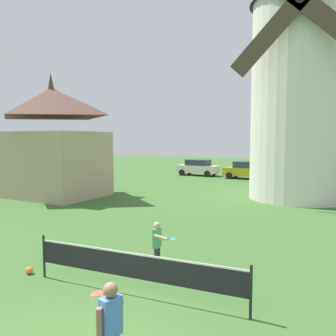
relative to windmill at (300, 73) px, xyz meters
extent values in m
cylinder|color=silver|center=(0.00, 0.01, -1.70)|extent=(5.45, 5.45, 11.26)
cylinder|color=black|center=(0.00, -2.96, 3.03)|extent=(0.50, 0.60, 0.50)
cylinder|color=black|center=(-5.53, -14.71, -6.78)|extent=(0.06, 0.06, 1.10)
cylinder|color=black|center=(-0.29, -14.71, -6.78)|extent=(0.06, 0.06, 1.10)
cube|color=black|center=(-2.91, -14.71, -6.66)|extent=(5.19, 0.01, 0.55)
cube|color=white|center=(-2.91, -14.71, -6.36)|extent=(5.19, 0.02, 0.04)
cube|color=#4C7AD1|center=(-1.94, -17.17, -6.38)|extent=(0.27, 0.36, 0.59)
sphere|color=#89664C|center=(-1.94, -17.17, -5.98)|extent=(0.22, 0.22, 0.22)
cylinder|color=#89664C|center=(-2.01, -17.37, -6.40)|extent=(0.09, 0.09, 0.44)
cylinder|color=#89664C|center=(-2.06, -16.93, -6.29)|extent=(0.45, 0.24, 0.17)
cylinder|color=#D84C33|center=(-2.23, -16.87, -6.29)|extent=(0.22, 0.10, 0.04)
ellipsoid|color=#D84C33|center=(-2.43, -16.80, -6.29)|extent=(0.25, 0.29, 0.03)
cylinder|color=#333338|center=(-3.11, -12.94, -7.04)|extent=(0.12, 0.12, 0.58)
cylinder|color=#333338|center=(-3.11, -13.08, -7.04)|extent=(0.12, 0.12, 0.58)
cube|color=#4CB266|center=(-3.11, -13.01, -6.49)|extent=(0.16, 0.29, 0.52)
sphere|color=#DBB28E|center=(-3.11, -13.01, -6.14)|extent=(0.19, 0.19, 0.19)
cylinder|color=#DBB28E|center=(-3.12, -12.83, -6.51)|extent=(0.08, 0.08, 0.39)
cylinder|color=#DBB28E|center=(-2.93, -13.17, -6.41)|extent=(0.40, 0.09, 0.15)
cylinder|color=#338CCC|center=(-2.78, -13.17, -6.41)|extent=(0.22, 0.03, 0.04)
ellipsoid|color=#338CCC|center=(-2.56, -13.16, -6.41)|extent=(0.19, 0.24, 0.03)
sphere|color=orange|center=(-6.04, -14.72, -7.24)|extent=(0.19, 0.19, 0.19)
cube|color=silver|center=(-9.37, 10.09, -6.68)|extent=(4.09, 2.13, 0.70)
cube|color=#2D333D|center=(-9.37, 10.09, -6.05)|extent=(2.35, 1.73, 0.56)
cylinder|color=black|center=(-7.95, 10.79, -7.03)|extent=(0.62, 0.25, 0.60)
cylinder|color=black|center=(-8.14, 9.10, -7.03)|extent=(0.62, 0.25, 0.60)
cylinder|color=black|center=(-10.60, 11.09, -7.03)|extent=(0.62, 0.25, 0.60)
cylinder|color=black|center=(-10.79, 9.40, -7.03)|extent=(0.62, 0.25, 0.60)
cube|color=#999919|center=(-4.35, 9.01, -6.68)|extent=(4.47, 2.37, 0.70)
cube|color=#2D333D|center=(-4.35, 9.01, -6.05)|extent=(2.59, 1.86, 0.56)
cylinder|color=black|center=(-2.78, 9.62, -7.03)|extent=(0.62, 0.28, 0.60)
cylinder|color=black|center=(-3.06, 7.94, -7.03)|extent=(0.62, 0.28, 0.60)
cylinder|color=black|center=(-5.63, 10.09, -7.03)|extent=(0.62, 0.28, 0.60)
cylinder|color=black|center=(-5.91, 8.41, -7.03)|extent=(0.62, 0.28, 0.60)
cube|color=silver|center=(0.90, 9.40, -6.68)|extent=(4.16, 2.18, 0.70)
cube|color=#2D333D|center=(0.90, 9.40, -6.05)|extent=(2.40, 1.76, 0.56)
cylinder|color=black|center=(2.35, 10.08, -7.03)|extent=(0.62, 0.25, 0.60)
cylinder|color=black|center=(2.14, 8.39, -7.03)|extent=(0.62, 0.25, 0.60)
cylinder|color=black|center=(-0.34, 10.41, -7.03)|extent=(0.62, 0.25, 0.60)
cylinder|color=black|center=(-0.55, 8.73, -7.03)|extent=(0.62, 0.25, 0.60)
cube|color=tan|center=(-14.09, -4.73, -5.33)|extent=(6.38, 4.94, 4.00)
pyramid|color=brown|center=(-14.09, -4.73, -1.53)|extent=(6.70, 5.18, 1.80)
cone|color=brown|center=(-14.09, -4.73, -0.63)|extent=(0.70, 0.70, 1.80)
camera|label=1|loc=(0.69, -21.21, -3.78)|focal=35.96mm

